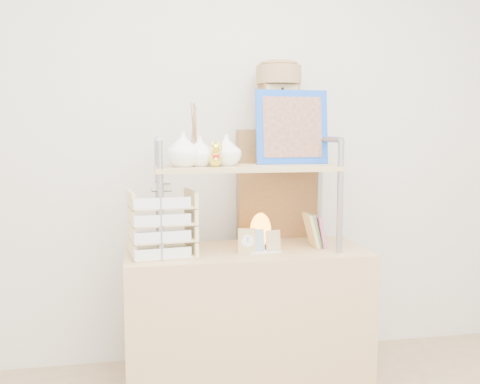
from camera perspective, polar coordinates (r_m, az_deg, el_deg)
The scene contains 10 objects.
room_shell at distance 1.88m, azimuth 5.84°, elevation 17.29°, with size 3.42×3.41×2.61m.
desk at distance 2.80m, azimuth 0.71°, elevation -13.68°, with size 1.20×0.50×0.75m, color tan.
cabinet at distance 3.12m, azimuth 3.91°, elevation -5.84°, with size 0.45×0.24×1.35m, color brown.
hutch at distance 2.63m, azimuth -0.55°, elevation 3.54°, with size 0.90×0.34×0.80m.
letter_tray at distance 2.57m, azimuth -8.33°, elevation -3.72°, with size 0.31×0.30×0.34m.
salt_lamp at distance 2.73m, azimuth 2.20°, elevation -4.04°, with size 0.12×0.11×0.18m.
desk_clock at distance 2.61m, azimuth 0.75°, elevation -5.24°, with size 0.09×0.05×0.12m.
postcard_stand at distance 2.63m, azimuth 2.67°, elevation -5.74°, with size 0.16×0.06×0.11m.
drawer_chest at distance 3.03m, azimuth 4.13°, elevation 9.04°, with size 0.20×0.16×0.25m.
woven_basket at distance 3.04m, azimuth 4.15°, elevation 12.33°, with size 0.25×0.25×0.10m, color olive.
Camera 1 is at (-0.52, -1.38, 1.34)m, focal length 40.00 mm.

